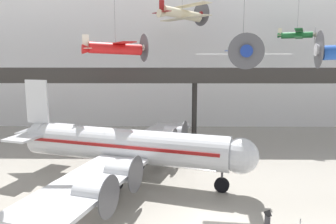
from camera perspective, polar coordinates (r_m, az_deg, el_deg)
hangar_back_wall at (r=55.74m, az=3.94°, el=10.37°), size 140.00×3.00×24.85m
mezzanine_walkway at (r=43.89m, az=4.78°, el=5.59°), size 110.00×3.20×10.28m
airliner_silver_main at (r=31.22m, az=-7.74°, el=-5.87°), size 24.51×28.50×9.38m
suspended_plane_white_twin at (r=28.61m, az=12.86°, el=10.40°), size 7.77×6.35×10.64m
suspended_plane_red_highwing at (r=37.81m, az=-9.13°, el=10.93°), size 7.68×8.82×10.28m
suspended_plane_green_biplane at (r=50.85m, az=21.57°, el=12.39°), size 5.38×6.21×7.95m
suspended_plane_cream_biplane at (r=47.76m, az=2.49°, el=16.72°), size 8.05×8.64×5.42m
info_sign_pedestal at (r=24.98m, az=16.93°, el=-17.48°), size 0.41×0.70×1.24m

